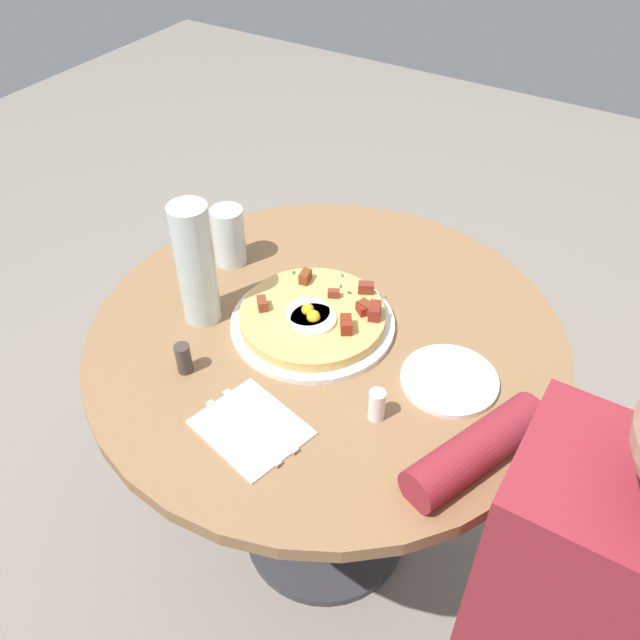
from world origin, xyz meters
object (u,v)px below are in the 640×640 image
(bread_plate, at_px, (449,381))
(knife, at_px, (259,420))
(water_bottle, at_px, (196,265))
(pizza_plate, at_px, (313,322))
(breakfast_pizza, at_px, (315,315))
(pepper_shaker, at_px, (184,358))
(water_glass, at_px, (229,236))
(dining_table, at_px, (326,390))
(salt_shaker, at_px, (377,405))
(fork, at_px, (242,432))

(bread_plate, height_order, knife, bread_plate)
(knife, xyz_separation_m, water_bottle, (0.25, -0.16, 0.12))
(bread_plate, bearing_deg, pizza_plate, -1.01)
(breakfast_pizza, relative_size, water_bottle, 1.12)
(knife, height_order, pepper_shaker, pepper_shaker)
(water_bottle, distance_m, pepper_shaker, 0.18)
(water_glass, relative_size, water_bottle, 0.51)
(dining_table, bearing_deg, pepper_shaker, 53.79)
(knife, distance_m, pepper_shaker, 0.19)
(dining_table, relative_size, breakfast_pizza, 3.28)
(salt_shaker, bearing_deg, knife, 35.19)
(bread_plate, height_order, water_glass, water_glass)
(knife, relative_size, pepper_shaker, 3.04)
(water_bottle, relative_size, pepper_shaker, 4.21)
(knife, height_order, water_bottle, water_bottle)
(breakfast_pizza, bearing_deg, pepper_shaker, 59.45)
(breakfast_pizza, distance_m, bread_plate, 0.28)
(salt_shaker, xyz_separation_m, pepper_shaker, (0.34, 0.08, -0.00))
(fork, bearing_deg, dining_table, 106.41)
(pizza_plate, xyz_separation_m, water_bottle, (0.20, 0.09, 0.12))
(water_glass, bearing_deg, pizza_plate, 162.43)
(bread_plate, distance_m, fork, 0.37)
(pepper_shaker, bearing_deg, fork, 159.86)
(salt_shaker, bearing_deg, pepper_shaker, 13.66)
(pizza_plate, height_order, fork, pizza_plate)
(pizza_plate, height_order, water_bottle, water_bottle)
(dining_table, distance_m, bread_plate, 0.30)
(dining_table, bearing_deg, water_bottle, 21.22)
(bread_plate, height_order, pepper_shaker, pepper_shaker)
(pizza_plate, distance_m, breakfast_pizza, 0.02)
(breakfast_pizza, height_order, knife, breakfast_pizza)
(bread_plate, distance_m, knife, 0.34)
(fork, xyz_separation_m, pepper_shaker, (0.17, -0.06, 0.02))
(breakfast_pizza, height_order, water_bottle, water_bottle)
(salt_shaker, bearing_deg, breakfast_pizza, -34.22)
(breakfast_pizza, xyz_separation_m, pepper_shaker, (0.13, 0.22, 0.00))
(dining_table, relative_size, bread_plate, 5.31)
(breakfast_pizza, xyz_separation_m, knife, (-0.05, 0.25, -0.02))
(bread_plate, xyz_separation_m, fork, (0.24, 0.28, 0.00))
(pizza_plate, bearing_deg, dining_table, 175.04)
(water_bottle, xyz_separation_m, pepper_shaker, (-0.07, 0.13, -0.10))
(fork, distance_m, knife, 0.04)
(pizza_plate, relative_size, salt_shaker, 5.32)
(knife, bearing_deg, salt_shaker, 49.18)
(bread_plate, distance_m, water_glass, 0.55)
(bread_plate, bearing_deg, fork, 49.69)
(knife, bearing_deg, pepper_shaker, -174.99)
(knife, relative_size, salt_shaker, 3.03)
(knife, bearing_deg, pizza_plate, 115.76)
(bread_plate, relative_size, water_bottle, 0.69)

